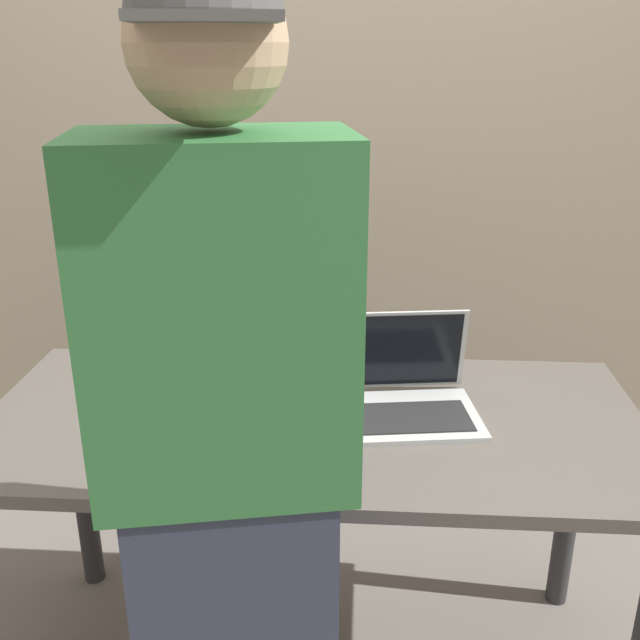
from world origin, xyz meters
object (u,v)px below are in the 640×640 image
Objects in this scene: beer_bottle_brown at (265,351)px; person_figure at (230,499)px; laptop at (407,391)px; beer_bottle_amber at (225,323)px.

person_figure is at bearing -86.98° from beer_bottle_brown.
laptop is 0.20× the size of person_figure.
person_figure reaches higher than beer_bottle_amber.
person_figure reaches higher than beer_bottle_brown.
person_figure is (0.17, -0.83, 0.01)m from beer_bottle_amber.
beer_bottle_brown reaches higher than laptop.
beer_bottle_amber is at bearing 130.27° from beer_bottle_brown.
beer_bottle_brown is 0.16× the size of person_figure.
beer_bottle_amber reaches higher than laptop.
beer_bottle_amber is 0.20m from beer_bottle_brown.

